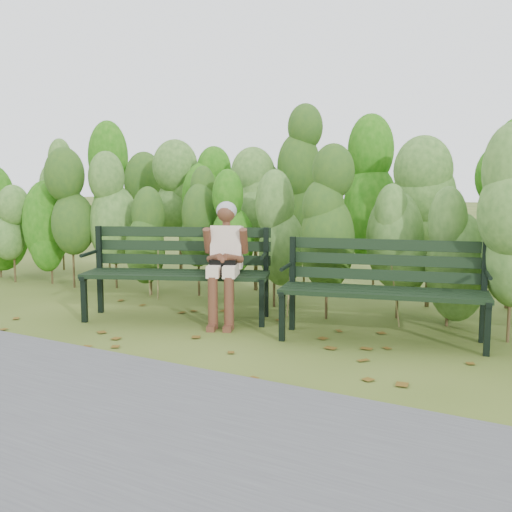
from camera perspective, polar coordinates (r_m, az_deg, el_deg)
The scene contains 7 objects.
ground at distance 5.69m, azimuth -1.77°, elevation -7.91°, with size 80.00×80.00×0.00m, color #384C16.
footpath at distance 4.07m, azimuth -18.72°, elevation -14.43°, with size 60.00×2.50×0.01m, color #474749.
hedge_band at distance 7.15m, azimuth 6.05°, elevation 5.35°, with size 11.04×1.67×2.42m.
leaf_litter at distance 5.58m, azimuth -1.96°, elevation -8.16°, with size 6.01×2.27×0.01m.
bench_left at distance 6.52m, azimuth -7.37°, elevation -0.83°, with size 2.05×1.37×0.98m.
bench_right at distance 5.69m, azimuth 12.04°, elevation -2.38°, with size 1.96×1.04×0.93m.
seated_woman at distance 6.21m, azimuth -2.98°, elevation 0.27°, with size 0.56×0.74×1.27m.
Camera 1 is at (2.87, -4.68, 1.47)m, focal length 42.00 mm.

